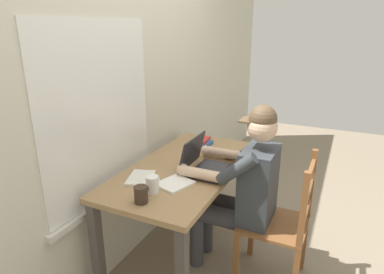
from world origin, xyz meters
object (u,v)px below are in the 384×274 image
(laptop, at_px, (203,163))
(book_stack_main, at_px, (202,142))
(desk, at_px, (185,179))
(computer_mouse, at_px, (230,156))
(landscape_photo_print, at_px, (189,158))
(coffee_mug_dark, at_px, (141,194))
(seated_person, at_px, (243,184))
(coffee_mug_white, at_px, (152,184))
(wooden_chair, at_px, (282,223))

(laptop, height_order, book_stack_main, laptop)
(desk, height_order, computer_mouse, computer_mouse)
(laptop, relative_size, landscape_photo_print, 2.54)
(computer_mouse, bearing_deg, landscape_photo_print, 116.10)
(book_stack_main, relative_size, landscape_photo_print, 1.35)
(coffee_mug_dark, bearing_deg, laptop, -14.41)
(seated_person, bearing_deg, coffee_mug_white, 137.20)
(seated_person, xyz_separation_m, coffee_mug_white, (-0.46, 0.42, 0.12))
(book_stack_main, bearing_deg, coffee_mug_white, -175.88)
(coffee_mug_dark, height_order, landscape_photo_print, coffee_mug_dark)
(computer_mouse, xyz_separation_m, landscape_photo_print, (-0.14, 0.28, -0.02))
(laptop, relative_size, book_stack_main, 1.88)
(seated_person, relative_size, book_stack_main, 6.99)
(seated_person, xyz_separation_m, wooden_chair, (0.00, -0.28, -0.22))
(desk, bearing_deg, landscape_photo_print, 14.36)
(desk, distance_m, coffee_mug_dark, 0.58)
(coffee_mug_white, bearing_deg, laptop, -20.04)
(book_stack_main, height_order, landscape_photo_print, book_stack_main)
(laptop, bearing_deg, desk, 83.21)
(wooden_chair, distance_m, laptop, 0.65)
(wooden_chair, height_order, coffee_mug_dark, wooden_chair)
(wooden_chair, distance_m, landscape_photo_print, 0.80)
(coffee_mug_white, bearing_deg, book_stack_main, 4.12)
(desk, xyz_separation_m, seated_person, (0.02, -0.42, 0.04))
(wooden_chair, xyz_separation_m, computer_mouse, (0.26, 0.46, 0.31))
(wooden_chair, bearing_deg, seated_person, 90.00)
(seated_person, bearing_deg, computer_mouse, 34.99)
(laptop, height_order, coffee_mug_white, laptop)
(coffee_mug_white, distance_m, coffee_mug_dark, 0.13)
(laptop, bearing_deg, coffee_mug_dark, 165.59)
(wooden_chair, distance_m, coffee_mug_white, 0.91)
(coffee_mug_dark, xyz_separation_m, book_stack_main, (1.01, 0.07, -0.02))
(landscape_photo_print, bearing_deg, book_stack_main, 19.25)
(book_stack_main, distance_m, landscape_photo_print, 0.31)
(seated_person, height_order, landscape_photo_print, seated_person)
(landscape_photo_print, bearing_deg, laptop, -117.94)
(laptop, bearing_deg, book_stack_main, 24.70)
(coffee_mug_dark, bearing_deg, computer_mouse, -15.50)
(book_stack_main, bearing_deg, landscape_photo_print, -174.17)
(seated_person, height_order, computer_mouse, seated_person)
(desk, xyz_separation_m, coffee_mug_white, (-0.43, 0.00, 0.16))
(seated_person, xyz_separation_m, computer_mouse, (0.26, 0.18, 0.08))
(desk, relative_size, coffee_mug_white, 11.75)
(computer_mouse, bearing_deg, seated_person, -145.01)
(seated_person, bearing_deg, desk, 93.40)
(seated_person, distance_m, wooden_chair, 0.36)
(desk, relative_size, laptop, 4.14)
(seated_person, bearing_deg, wooden_chair, -90.00)
(wooden_chair, height_order, landscape_photo_print, wooden_chair)
(wooden_chair, bearing_deg, laptop, 94.39)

